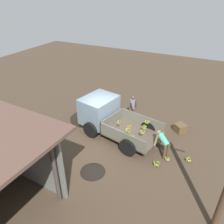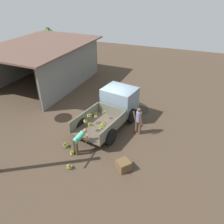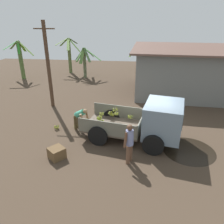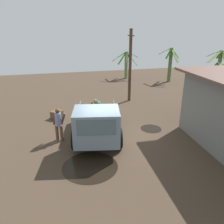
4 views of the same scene
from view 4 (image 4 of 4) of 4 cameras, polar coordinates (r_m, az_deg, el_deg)
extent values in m
plane|color=#453628|center=(10.60, -0.50, -7.45)|extent=(36.00, 36.00, 0.00)
cylinder|color=black|center=(8.83, -5.76, -13.98)|extent=(2.18, 2.18, 0.01)
cylinder|color=black|center=(11.96, 10.14, -4.30)|extent=(1.12, 1.12, 0.01)
cube|color=brown|center=(11.61, -3.85, -2.19)|extent=(3.01, 2.42, 0.08)
cube|color=#636254|center=(11.50, 0.82, -0.46)|extent=(2.64, 0.57, 0.63)
cube|color=#636254|center=(11.53, -8.60, -0.65)|extent=(2.64, 0.57, 0.63)
cube|color=#636254|center=(10.26, -3.94, -3.26)|extent=(0.42, 1.91, 0.63)
cube|color=slate|center=(9.29, -4.04, -3.71)|extent=(1.88, 2.16, 1.46)
cube|color=#4C606B|center=(8.46, -4.13, -4.13)|extent=(0.32, 1.50, 0.64)
cylinder|color=black|center=(9.86, 1.97, -6.87)|extent=(0.91, 0.39, 0.89)
cylinder|color=black|center=(9.89, -9.78, -7.09)|extent=(0.91, 0.39, 0.89)
cylinder|color=black|center=(12.02, 0.95, -1.51)|extent=(0.91, 0.39, 0.89)
cylinder|color=black|center=(12.05, -8.61, -1.70)|extent=(0.91, 0.39, 0.89)
sphere|color=brown|center=(11.47, -1.07, 1.05)|extent=(0.08, 0.08, 0.08)
cylinder|color=olive|center=(11.57, -1.20, 0.94)|extent=(0.06, 0.22, 0.13)
cylinder|color=olive|center=(11.50, -1.43, 0.68)|extent=(0.19, 0.08, 0.18)
cylinder|color=#9DA734|center=(11.41, -1.15, 0.62)|extent=(0.13, 0.21, 0.14)
cylinder|color=olive|center=(11.44, -0.73, 0.69)|extent=(0.16, 0.20, 0.14)
cylinder|color=#8CA12C|center=(11.53, -0.73, 0.79)|extent=(0.20, 0.10, 0.17)
sphere|color=brown|center=(11.33, -2.76, 0.52)|extent=(0.08, 0.08, 0.08)
cylinder|color=#9DA541|center=(11.32, -2.53, 0.19)|extent=(0.13, 0.13, 0.13)
cylinder|color=#9EA534|center=(11.36, -2.45, 0.32)|extent=(0.16, 0.04, 0.12)
cylinder|color=olive|center=(11.39, -2.57, 0.36)|extent=(0.14, 0.13, 0.12)
cylinder|color=olive|center=(11.40, -2.78, 0.41)|extent=(0.06, 0.16, 0.11)
cylinder|color=olive|center=(11.38, -3.01, 0.33)|extent=(0.14, 0.14, 0.12)
cylinder|color=#929F43|center=(11.34, -3.10, 0.32)|extent=(0.17, 0.07, 0.10)
cylinder|color=olive|center=(11.30, -2.91, 0.16)|extent=(0.13, 0.13, 0.13)
cylinder|color=olive|center=(11.31, -2.72, 0.12)|extent=(0.05, 0.13, 0.15)
sphere|color=brown|center=(10.89, -0.17, -1.98)|extent=(0.07, 0.07, 0.07)
cylinder|color=olive|center=(10.95, -0.36, -2.27)|extent=(0.09, 0.14, 0.17)
cylinder|color=olive|center=(10.89, -0.48, -2.35)|extent=(0.17, 0.06, 0.15)
cylinder|color=olive|center=(10.83, -0.08, -2.34)|extent=(0.04, 0.19, 0.10)
cylinder|color=olive|center=(10.90, 0.24, -2.20)|extent=(0.19, 0.08, 0.10)
cylinder|color=#A4AF43|center=(10.97, -0.03, -2.21)|extent=(0.13, 0.14, 0.16)
sphere|color=#463F2D|center=(10.73, -3.01, -0.85)|extent=(0.06, 0.06, 0.06)
cylinder|color=olive|center=(10.80, -3.06, -1.04)|extent=(0.04, 0.15, 0.14)
cylinder|color=olive|center=(10.77, -3.32, -1.08)|extent=(0.16, 0.11, 0.13)
cylinder|color=#ACB049|center=(10.73, -3.20, -1.26)|extent=(0.13, 0.08, 0.16)
cylinder|color=#90A138|center=(10.68, -2.97, -1.19)|extent=(0.05, 0.17, 0.10)
cylinder|color=olive|center=(10.72, -2.70, -1.15)|extent=(0.15, 0.12, 0.13)
cylinder|color=olive|center=(10.78, -2.78, -1.13)|extent=(0.14, 0.08, 0.15)
sphere|color=brown|center=(12.02, -3.33, 1.43)|extent=(0.07, 0.07, 0.07)
cylinder|color=olive|center=(11.99, -3.37, 1.02)|extent=(0.09, 0.16, 0.16)
cylinder|color=#9BAF4B|center=(11.98, -3.16, 1.07)|extent=(0.09, 0.17, 0.14)
cylinder|color=olive|center=(12.01, -2.99, 1.19)|extent=(0.18, 0.11, 0.12)
cylinder|color=olive|center=(12.07, -3.08, 1.21)|extent=(0.17, 0.10, 0.15)
cylinder|color=#9AAB33|center=(12.10, -3.33, 1.24)|extent=(0.07, 0.17, 0.15)
cylinder|color=#9BA62D|center=(12.08, -3.55, 1.27)|extent=(0.12, 0.17, 0.13)
cylinder|color=olive|center=(12.05, -3.62, 1.16)|extent=(0.17, 0.10, 0.15)
cylinder|color=olive|center=(11.98, -3.58, 1.13)|extent=(0.17, 0.13, 0.11)
sphere|color=brown|center=(11.82, -6.82, 1.69)|extent=(0.09, 0.09, 0.09)
cylinder|color=#9FAA2F|center=(11.89, -7.06, 1.40)|extent=(0.16, 0.16, 0.17)
cylinder|color=olive|center=(11.85, -7.16, 1.37)|extent=(0.19, 0.07, 0.16)
cylinder|color=#91A52F|center=(11.81, -6.97, 1.23)|extent=(0.15, 0.14, 0.19)
cylinder|color=olive|center=(11.76, -6.76, 1.33)|extent=(0.04, 0.20, 0.12)
cylinder|color=olive|center=(11.81, -6.57, 1.28)|extent=(0.15, 0.15, 0.18)
cylinder|color=#95A422|center=(11.85, -6.42, 1.49)|extent=(0.20, 0.05, 0.13)
cylinder|color=olive|center=(11.90, -6.59, 1.61)|extent=(0.17, 0.18, 0.11)
cylinder|color=#94A442|center=(11.91, -6.86, 1.52)|extent=(0.04, 0.19, 0.15)
sphere|color=brown|center=(11.76, -0.64, -0.13)|extent=(0.08, 0.08, 0.08)
cylinder|color=#A8AE40|center=(11.75, -0.45, -0.48)|extent=(0.12, 0.15, 0.15)
cylinder|color=olive|center=(11.81, -0.38, -0.24)|extent=(0.17, 0.11, 0.10)
cylinder|color=olive|center=(11.83, -0.69, -0.33)|extent=(0.05, 0.15, 0.15)
cylinder|color=olive|center=(11.78, -0.90, -0.42)|extent=(0.15, 0.06, 0.14)
cylinder|color=olive|center=(11.74, -0.72, -0.51)|extent=(0.12, 0.15, 0.15)
sphere|color=#4A4330|center=(11.81, -0.88, 0.45)|extent=(0.08, 0.08, 0.08)
cylinder|color=#8C9C3E|center=(11.90, -0.83, 0.36)|extent=(0.10, 0.19, 0.12)
cylinder|color=#9BA740|center=(11.85, -1.12, 0.12)|extent=(0.14, 0.12, 0.17)
cylinder|color=#8E9E22|center=(11.77, -1.06, 0.07)|extent=(0.16, 0.16, 0.14)
cylinder|color=olive|center=(11.77, -0.72, 0.04)|extent=(0.08, 0.18, 0.15)
cylinder|color=#A1A928|center=(11.86, -0.54, 0.28)|extent=(0.19, 0.08, 0.12)
sphere|color=brown|center=(11.86, -5.98, 0.55)|extent=(0.09, 0.09, 0.09)
cylinder|color=#90A026|center=(11.94, -6.05, 0.25)|extent=(0.08, 0.16, 0.19)
cylinder|color=#919E3F|center=(11.91, -6.22, 0.20)|extent=(0.17, 0.12, 0.19)
cylinder|color=#9DA743|center=(11.87, -6.28, 0.18)|extent=(0.19, 0.06, 0.17)
cylinder|color=#929D35|center=(11.81, -6.13, 0.17)|extent=(0.15, 0.19, 0.14)
cylinder|color=olive|center=(11.82, -5.88, 0.11)|extent=(0.06, 0.18, 0.17)
cylinder|color=olive|center=(11.87, -5.72, 0.14)|extent=(0.16, 0.13, 0.19)
cylinder|color=#96AF31|center=(11.90, -5.65, 0.26)|extent=(0.19, 0.07, 0.17)
cylinder|color=olive|center=(11.95, -5.86, 0.35)|extent=(0.12, 0.19, 0.16)
cylinder|color=#3F3833|center=(11.96, 19.30, 2.76)|extent=(0.16, 0.16, 3.09)
cylinder|color=#483223|center=(15.79, 4.74, 11.76)|extent=(0.21, 0.21, 5.04)
cylinder|color=#483223|center=(15.60, 4.98, 19.28)|extent=(1.22, 0.07, 0.07)
cylinder|color=#65724E|center=(19.05, 25.51, 7.67)|extent=(0.28, 0.28, 2.61)
cube|color=#538348|center=(19.52, 25.82, 9.87)|extent=(1.10, 0.95, 1.41)
cube|color=#245616|center=(19.23, 25.07, 10.27)|extent=(0.88, 0.31, 1.13)
cube|color=#4A7437|center=(18.92, 24.61, 10.27)|extent=(0.72, 0.78, 1.08)
cube|color=#35521F|center=(18.58, 24.42, 9.98)|extent=(0.36, 1.17, 1.18)
cube|color=#3F5C31|center=(18.33, 25.43, 9.88)|extent=(0.89, 1.09, 1.07)
cylinder|color=#69844C|center=(23.61, 3.72, 12.04)|extent=(0.34, 0.34, 2.73)
cube|color=#59773A|center=(23.08, 3.89, 14.11)|extent=(0.86, 0.40, 1.02)
cube|color=#254D21|center=(23.33, 5.20, 13.69)|extent=(0.87, 1.10, 1.40)
cube|color=#506E32|center=(23.74, 5.31, 14.72)|extent=(0.34, 1.36, 0.66)
cube|color=#417624|center=(24.07, 4.17, 14.73)|extent=(1.20, 0.88, 0.75)
cube|color=#3F5D26|center=(23.94, 2.64, 14.78)|extent=(1.30, 0.78, 0.71)
cube|color=#2D742B|center=(23.28, 1.93, 14.31)|extent=(0.26, 1.53, 0.94)
cube|color=#458A2C|center=(23.07, 2.73, 13.91)|extent=(0.74, 1.14, 1.20)
cylinder|color=#506933|center=(22.79, 14.90, 11.72)|extent=(0.35, 0.35, 3.24)
cube|color=olive|center=(22.17, 16.04, 14.12)|extent=(1.22, 0.35, 1.26)
cube|color=#558621|center=(22.76, 16.15, 14.59)|extent=(0.39, 0.83, 1.00)
cube|color=#547234|center=(23.46, 15.50, 15.02)|extent=(1.48, 1.17, 0.85)
cube|color=#308331|center=(22.86, 13.73, 15.24)|extent=(1.12, 0.97, 0.69)
cube|color=#2A7F23|center=(22.33, 14.61, 14.63)|extent=(0.51, 0.78, 0.99)
cylinder|color=#566537|center=(21.45, 26.01, 9.77)|extent=(0.31, 0.31, 3.25)
cube|color=#578639|center=(21.85, 26.27, 13.30)|extent=(1.16, 0.78, 0.83)
cube|color=olive|center=(21.52, 25.05, 13.66)|extent=(1.24, 0.80, 0.64)
cube|color=olive|center=(20.67, 25.26, 12.98)|extent=(0.61, 1.57, 0.93)
cylinder|color=brown|center=(10.77, -14.13, -5.28)|extent=(0.20, 0.20, 0.79)
cylinder|color=brown|center=(10.70, -13.02, -5.38)|extent=(0.20, 0.20, 0.79)
cylinder|color=#757EAD|center=(10.46, -13.89, -1.86)|extent=(0.40, 0.39, 0.62)
sphere|color=brown|center=(10.32, -14.06, 0.31)|extent=(0.22, 0.22, 0.22)
cylinder|color=brown|center=(10.60, -14.72, -1.76)|extent=(0.18, 0.26, 0.59)
cylinder|color=brown|center=(10.48, -12.67, -1.78)|extent=(0.20, 0.31, 0.58)
cylinder|color=#4A3C22|center=(13.43, -3.08, 0.65)|extent=(0.20, 0.20, 0.76)
cylinder|color=#4A3C22|center=(13.49, -3.94, 0.73)|extent=(0.20, 0.20, 0.76)
cylinder|color=#44A888|center=(13.05, -3.92, 2.49)|extent=(0.71, 0.57, 0.54)
sphere|color=#8C6746|center=(12.68, -4.44, 2.88)|extent=(0.21, 0.21, 0.21)
cylinder|color=#8C6746|center=(12.79, -3.50, 1.41)|extent=(0.20, 0.25, 0.57)
cylinder|color=#8C6746|center=(12.90, -5.11, 1.55)|extent=(0.20, 0.26, 0.57)
sphere|color=brown|center=(14.43, -5.09, 1.24)|extent=(0.09, 0.09, 0.09)
cylinder|color=olive|center=(14.44, -4.78, 1.00)|extent=(0.20, 0.10, 0.15)
cylinder|color=#9EAB49|center=(14.49, -4.83, 1.11)|extent=(0.20, 0.14, 0.14)
cylinder|color=#9DA031|center=(14.52, -5.19, 1.14)|extent=(0.08, 0.21, 0.14)
cylinder|color=olive|center=(14.46, -5.35, 0.98)|extent=(0.19, 0.10, 0.17)
cylinder|color=#9EA133|center=(14.38, -5.31, 0.97)|extent=(0.19, 0.16, 0.12)
cylinder|color=#96A046|center=(14.41, -5.03, 0.85)|extent=(0.05, 0.16, 0.19)
sphere|color=#4C4531|center=(13.46, -0.25, -0.12)|extent=(0.09, 0.09, 0.09)
cylinder|color=olive|center=(13.51, 0.12, -0.29)|extent=(0.23, 0.07, 0.14)
cylinder|color=#9FAA45|center=(13.55, -0.16, -0.38)|extent=(0.14, 0.18, 0.21)
cylinder|color=olive|center=(13.55, -0.36, -0.34)|extent=(0.06, 0.20, 0.19)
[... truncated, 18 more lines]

